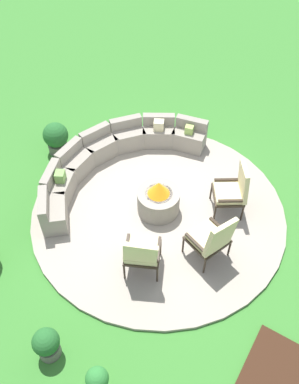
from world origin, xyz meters
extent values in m
plane|color=#387A2D|center=(0.00, 0.00, 0.00)|extent=(24.00, 24.00, 0.00)
cylinder|color=#9E9384|center=(0.00, 0.00, 0.03)|extent=(4.90, 4.90, 0.06)
cylinder|color=gray|center=(0.00, 0.00, 0.30)|extent=(0.81, 0.81, 0.47)
cylinder|color=black|center=(0.00, 0.00, 0.50)|extent=(0.52, 0.52, 0.06)
cone|color=orange|center=(0.00, 0.00, 0.67)|extent=(0.42, 0.42, 0.28)
cube|color=gray|center=(1.92, 0.38, 0.28)|extent=(0.58, 0.77, 0.45)
cube|color=gray|center=(2.06, 0.41, 0.62)|extent=(0.29, 0.72, 0.23)
cube|color=gray|center=(1.68, 1.01, 0.28)|extent=(0.75, 0.83, 0.45)
cube|color=gray|center=(1.80, 1.09, 0.62)|extent=(0.50, 0.68, 0.23)
cube|color=gray|center=(1.23, 1.52, 0.28)|extent=(0.83, 0.79, 0.45)
cube|color=gray|center=(1.32, 1.64, 0.62)|extent=(0.64, 0.56, 0.23)
cube|color=gray|center=(0.63, 1.85, 0.28)|extent=(0.81, 0.65, 0.45)
cube|color=gray|center=(0.68, 1.99, 0.62)|extent=(0.71, 0.38, 0.23)
cube|color=gray|center=(-0.04, 1.96, 0.28)|extent=(0.71, 0.46, 0.45)
cube|color=gray|center=(-0.04, 2.10, 0.62)|extent=(0.70, 0.17, 0.23)
cube|color=gray|center=(-0.71, 1.83, 0.28)|extent=(0.81, 0.67, 0.45)
cube|color=gray|center=(-0.76, 1.96, 0.62)|extent=(0.71, 0.40, 0.23)
cube|color=gray|center=(-1.29, 1.48, 0.28)|extent=(0.82, 0.80, 0.45)
cube|color=gray|center=(-1.38, 1.59, 0.62)|extent=(0.63, 0.58, 0.23)
cube|color=beige|center=(1.63, 0.99, 0.62)|extent=(0.26, 0.28, 0.22)
cube|color=#93B756|center=(1.87, 0.37, 0.59)|extent=(0.19, 0.21, 0.17)
cube|color=#70A34C|center=(-0.69, 1.78, 0.61)|extent=(0.26, 0.25, 0.21)
cylinder|color=#2D2319|center=(-1.10, -0.07, 0.25)|extent=(0.04, 0.04, 0.38)
cylinder|color=#2D2319|center=(-0.86, -0.56, 0.25)|extent=(0.04, 0.04, 0.38)
cylinder|color=#2D2319|center=(-1.59, -0.30, 0.25)|extent=(0.04, 0.04, 0.38)
cylinder|color=#2D2319|center=(-1.35, -0.80, 0.25)|extent=(0.04, 0.04, 0.38)
cube|color=#2D2319|center=(-1.23, -0.43, 0.47)|extent=(0.78, 0.78, 0.05)
cube|color=beige|center=(-1.23, -0.43, 0.54)|extent=(0.72, 0.72, 0.09)
cube|color=beige|center=(-1.45, -0.54, 0.78)|extent=(0.36, 0.59, 0.62)
cube|color=#2D2319|center=(-1.34, -0.19, 0.60)|extent=(0.47, 0.26, 0.04)
cube|color=#2D2319|center=(-1.11, -0.67, 0.60)|extent=(0.47, 0.26, 0.04)
cylinder|color=#2D2319|center=(-0.60, -0.87, 0.25)|extent=(0.04, 0.04, 0.38)
cylinder|color=#2D2319|center=(-0.05, -1.08, 0.25)|extent=(0.04, 0.04, 0.38)
cylinder|color=#2D2319|center=(-0.79, -1.39, 0.25)|extent=(0.04, 0.04, 0.38)
cylinder|color=#2D2319|center=(-0.25, -1.59, 0.25)|extent=(0.04, 0.04, 0.38)
cube|color=#2D2319|center=(-0.42, -1.23, 0.47)|extent=(0.79, 0.77, 0.05)
cube|color=beige|center=(-0.42, -1.23, 0.54)|extent=(0.72, 0.71, 0.09)
cube|color=beige|center=(-0.51, -1.47, 0.80)|extent=(0.62, 0.33, 0.70)
cube|color=#2D2319|center=(-0.68, -1.13, 0.60)|extent=(0.22, 0.49, 0.04)
cube|color=#2D2319|center=(-0.16, -1.33, 0.60)|extent=(0.22, 0.49, 0.04)
cylinder|color=#2D2319|center=(0.33, -1.03, 0.25)|extent=(0.04, 0.04, 0.38)
cylinder|color=#2D2319|center=(0.80, -0.73, 0.25)|extent=(0.04, 0.04, 0.38)
cylinder|color=#2D2319|center=(0.61, -1.46, 0.25)|extent=(0.04, 0.04, 0.38)
cylinder|color=#2D2319|center=(1.08, -1.16, 0.25)|extent=(0.04, 0.04, 0.38)
cube|color=#2D2319|center=(0.70, -1.09, 0.47)|extent=(0.80, 0.79, 0.05)
cube|color=beige|center=(0.70, -1.09, 0.54)|extent=(0.73, 0.72, 0.09)
cube|color=beige|center=(0.83, -1.29, 0.81)|extent=(0.53, 0.43, 0.70)
cube|color=#2D2319|center=(0.48, -1.24, 0.60)|extent=(0.30, 0.42, 0.04)
cube|color=#2D2319|center=(0.93, -0.95, 0.60)|extent=(0.30, 0.42, 0.04)
cylinder|color=#605B56|center=(0.33, 2.81, 0.11)|extent=(0.42, 0.42, 0.23)
sphere|color=#236028|center=(0.33, 2.81, 0.46)|extent=(0.55, 0.55, 0.55)
sphere|color=yellow|center=(0.39, 2.81, 0.56)|extent=(0.19, 0.19, 0.19)
sphere|color=#2D7A33|center=(-3.23, -0.98, 0.39)|extent=(0.33, 0.33, 0.33)
cylinder|color=#605B56|center=(-3.21, -0.05, 0.11)|extent=(0.33, 0.33, 0.21)
sphere|color=#236028|center=(-3.21, -0.05, 0.40)|extent=(0.40, 0.40, 0.40)
sphere|color=#DB337A|center=(-3.16, -0.05, 0.48)|extent=(0.15, 0.15, 0.15)
camera|label=1|loc=(-4.43, -2.58, 6.20)|focal=38.41mm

